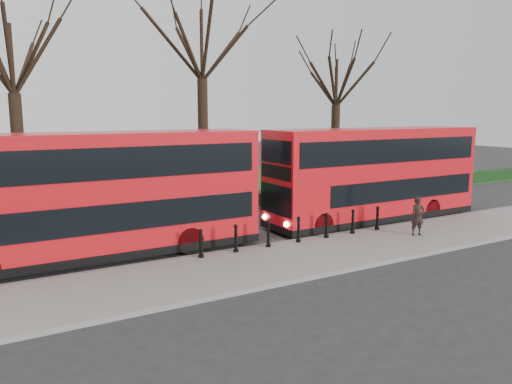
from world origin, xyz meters
TOP-DOWN VIEW (x-y plane):
  - ground at (0.00, 0.00)m, footprint 120.00×120.00m
  - pavement at (0.00, -3.00)m, footprint 60.00×4.00m
  - kerb at (0.00, -1.00)m, footprint 60.00×0.25m
  - grass_verge at (0.00, 15.00)m, footprint 60.00×18.00m
  - hedge at (0.00, 6.80)m, footprint 60.00×0.90m
  - yellow_line_outer at (0.00, -0.70)m, footprint 60.00×0.10m
  - yellow_line_inner at (0.00, -0.50)m, footprint 60.00×0.10m
  - tree_left at (-8.00, 10.00)m, footprint 7.23×7.23m
  - tree_mid at (2.00, 10.00)m, footprint 8.38×8.38m
  - tree_right at (12.00, 10.00)m, footprint 6.73×6.73m
  - bollard_row at (1.00, -1.35)m, footprint 8.65×0.15m
  - bus_lead at (-6.05, 0.88)m, footprint 11.53×2.65m
  - bus_rear at (6.77, 0.52)m, footprint 11.38×2.61m
  - pedestrian at (6.00, -2.95)m, footprint 0.69×0.56m

SIDE VIEW (x-z plane):
  - ground at x=0.00m, z-range 0.00..0.00m
  - yellow_line_outer at x=0.00m, z-range 0.00..0.01m
  - yellow_line_inner at x=0.00m, z-range 0.00..0.01m
  - grass_verge at x=0.00m, z-range 0.00..0.06m
  - pavement at x=0.00m, z-range 0.00..0.15m
  - kerb at x=0.00m, z-range -0.01..0.15m
  - hedge at x=0.00m, z-range 0.00..0.80m
  - bollard_row at x=1.00m, z-range 0.15..1.15m
  - pedestrian at x=6.00m, z-range 0.15..1.79m
  - bus_rear at x=6.77m, z-range 0.02..4.54m
  - bus_lead at x=-6.05m, z-range 0.02..4.60m
  - tree_right at x=12.00m, z-range 2.38..12.89m
  - tree_left at x=-8.00m, z-range 2.56..13.86m
  - tree_mid at x=2.00m, z-range 2.98..16.08m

